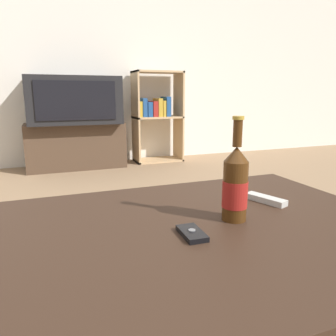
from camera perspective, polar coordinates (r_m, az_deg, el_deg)
The scene contains 8 objects.
back_wall at distance 3.85m, azimuth -16.02°, elevation 20.26°, with size 8.00×0.05×2.60m.
coffee_table at distance 0.95m, azimuth 5.24°, elevation -12.96°, with size 1.20×0.88×0.40m.
tv_stand at distance 3.58m, azimuth -15.70°, elevation 3.77°, with size 1.00×0.37×0.47m.
television at distance 3.54m, azimuth -16.15°, elevation 11.28°, with size 0.90×0.60×0.47m.
bookshelf at distance 3.78m, azimuth -2.09°, elevation 9.41°, with size 0.54×0.30×1.02m.
beer_bottle at distance 0.96m, azimuth 11.63°, elevation -2.86°, with size 0.07×0.07×0.30m.
cell_phone at distance 0.87m, azimuth 4.17°, elevation -11.26°, with size 0.06×0.10×0.02m.
remote_control at distance 1.17m, azimuth 16.63°, elevation -5.24°, with size 0.09×0.15×0.02m.
Camera 1 is at (-0.38, -0.76, 0.77)m, focal length 35.00 mm.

